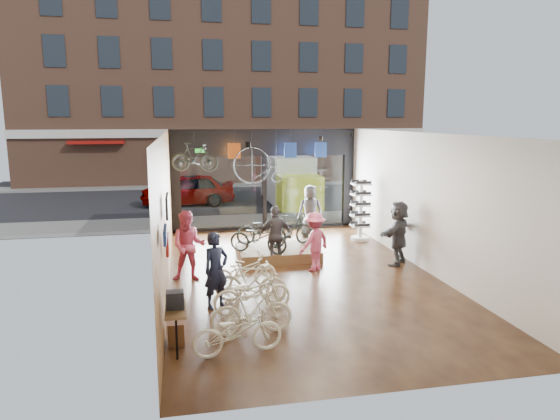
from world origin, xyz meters
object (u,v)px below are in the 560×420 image
object	(u,v)px
customer_4	(310,211)
penny_farthing	(260,167)
street_car	(188,189)
display_bike_right	(264,229)
floor_bike_3	(251,282)
customer_2	(276,235)
hung_bike	(195,157)
floor_bike_1	(252,311)
display_bike_left	(258,238)
customer_1	(189,246)
customer_5	(398,233)
floor_bike_4	(243,271)
floor_bike_0	(238,331)
display_bike_mid	(291,230)
customer_3	(314,242)
customer_0	(216,270)
box_truck	(291,181)
floor_bike_2	(252,293)
sunglasses_rack	(360,210)
display_platform	(277,252)

from	to	relation	value
customer_4	penny_farthing	size ratio (longest dim) A/B	1.12
street_car	display_bike_right	distance (m)	9.72
floor_bike_3	customer_2	xyz separation A→B (m)	(1.14, 2.92, 0.36)
display_bike_right	hung_bike	bearing A→B (deg)	41.29
floor_bike_1	penny_farthing	world-z (taller)	penny_farthing
display_bike_left	customer_4	distance (m)	3.85
hung_bike	penny_farthing	bearing A→B (deg)	-55.67
street_car	customer_1	bearing A→B (deg)	-0.70
customer_1	customer_5	bearing A→B (deg)	9.94
floor_bike_1	floor_bike_4	world-z (taller)	floor_bike_1
customer_1	customer_4	distance (m)	6.12
floor_bike_0	customer_1	distance (m)	4.51
street_car	display_bike_mid	xyz separation A→B (m)	(2.98, -10.01, 0.03)
floor_bike_0	customer_3	world-z (taller)	customer_3
hung_bike	display_bike_right	bearing A→B (deg)	-112.28
display_bike_left	customer_4	world-z (taller)	customer_4
display_bike_left	customer_0	world-z (taller)	customer_0
customer_1	customer_4	xyz separation A→B (m)	(4.37, 4.29, 0.00)
customer_3	customer_4	bearing A→B (deg)	-136.12
box_truck	display_bike_right	world-z (taller)	box_truck
floor_bike_4	penny_farthing	distance (m)	6.21
box_truck	display_bike_right	distance (m)	8.91
penny_farthing	floor_bike_0	bearing A→B (deg)	-101.39
floor_bike_2	display_bike_right	bearing A→B (deg)	-20.57
box_truck	street_car	bearing A→B (deg)	168.62
display_bike_right	sunglasses_rack	xyz separation A→B (m)	(3.55, 0.96, 0.29)
box_truck	floor_bike_1	xyz separation A→B (m)	(-3.98, -14.47, -0.70)
display_platform	customer_3	world-z (taller)	customer_3
customer_0	hung_bike	distance (m)	6.46
customer_4	sunglasses_rack	size ratio (longest dim) A/B	0.87
street_car	floor_bike_1	bearing A→B (deg)	3.67
hung_bike	customer_3	bearing A→B (deg)	-124.08
box_truck	sunglasses_rack	bearing A→B (deg)	-83.89
floor_bike_4	customer_2	bearing A→B (deg)	-43.05
display_platform	customer_0	xyz separation A→B (m)	(-2.12, -3.80, 0.71)
display_platform	floor_bike_1	bearing A→B (deg)	-106.08
floor_bike_0	customer_1	xyz separation A→B (m)	(-0.77, 4.42, 0.49)
hung_bike	floor_bike_4	bearing A→B (deg)	-151.98
customer_4	sunglasses_rack	bearing A→B (deg)	151.10
floor_bike_0	floor_bike_4	bearing A→B (deg)	-16.20
display_bike_left	customer_4	size ratio (longest dim) A/B	0.95
floor_bike_0	hung_bike	world-z (taller)	hung_bike
box_truck	hung_bike	bearing A→B (deg)	-125.14
street_car	customer_4	world-z (taller)	customer_4
display_bike_mid	hung_bike	bearing A→B (deg)	26.72
display_platform	customer_1	bearing A→B (deg)	-147.20
floor_bike_4	customer_2	size ratio (longest dim) A/B	1.00
floor_bike_0	customer_2	size ratio (longest dim) A/B	0.96
customer_5	display_bike_mid	bearing A→B (deg)	-74.99
floor_bike_1	floor_bike_4	xyz separation A→B (m)	(0.17, 2.67, -0.04)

